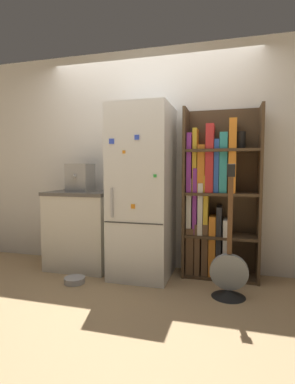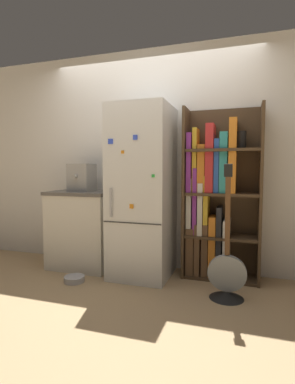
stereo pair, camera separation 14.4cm
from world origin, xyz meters
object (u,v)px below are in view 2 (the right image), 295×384
Objects in this scene: refrigerator at (143,192)px; guitar at (227,280)px; espresso_machine at (82,177)px; bookshelf at (214,201)px; pet_bowl at (74,279)px.

guitar is at bearing -20.70° from refrigerator.
espresso_machine is (-0.79, 0.06, 0.15)m from refrigerator.
bookshelf is 0.88m from guitar.
refrigerator reaches higher than guitar.
bookshelf reaches higher than espresso_machine.
refrigerator is 5.71× the size of espresso_machine.
refrigerator is at bearing -166.31° from bookshelf.
guitar is at bearing -13.45° from espresso_machine.
bookshelf is 5.64× the size of espresso_machine.
bookshelf is 1.50× the size of guitar.
espresso_machine is 1.52× the size of pet_bowl.
guitar reaches higher than pet_bowl.
guitar is (0.17, -0.54, -0.67)m from bookshelf.
bookshelf is 8.55× the size of pet_bowl.
espresso_machine reaches higher than pet_bowl.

